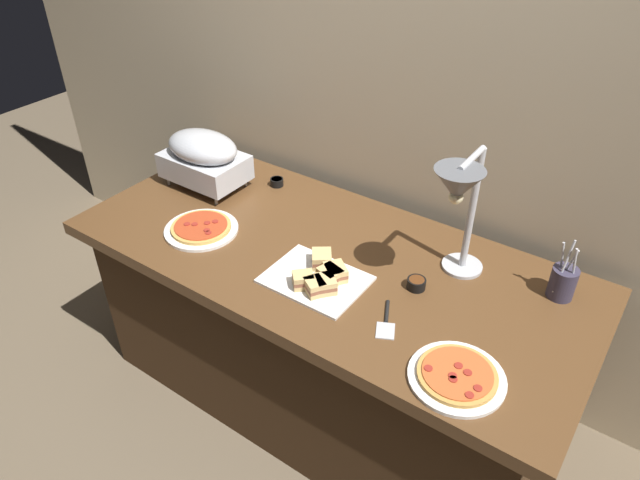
{
  "coord_description": "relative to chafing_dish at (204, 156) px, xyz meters",
  "views": [
    {
      "loc": [
        0.95,
        -1.38,
        2.01
      ],
      "look_at": [
        -0.02,
        0.0,
        0.81
      ],
      "focal_mm": 32.65,
      "sensor_mm": 36.0,
      "label": 1
    }
  ],
  "objects": [
    {
      "name": "sandwich_platter",
      "position": [
        0.77,
        -0.26,
        -0.11
      ],
      "size": [
        0.33,
        0.25,
        0.06
      ],
      "color": "white",
      "rests_on": "buffet_table"
    },
    {
      "name": "pizza_plate_front",
      "position": [
        1.32,
        -0.39,
        -0.12
      ],
      "size": [
        0.27,
        0.27,
        0.03
      ],
      "color": "white",
      "rests_on": "buffet_table"
    },
    {
      "name": "ground_plane",
      "position": [
        0.69,
        -0.11,
        -0.9
      ],
      "size": [
        8.0,
        8.0,
        0.0
      ],
      "primitive_type": "plane",
      "color": "brown"
    },
    {
      "name": "utensil_holder",
      "position": [
        1.45,
        0.13,
        -0.08
      ],
      "size": [
        0.08,
        0.08,
        0.22
      ],
      "color": "#383347",
      "rests_on": "buffet_table"
    },
    {
      "name": "back_wall",
      "position": [
        0.69,
        0.39,
        0.3
      ],
      "size": [
        4.4,
        0.04,
        2.4
      ],
      "primitive_type": "cube",
      "color": "#C6B593",
      "rests_on": "ground_plane"
    },
    {
      "name": "sauce_cup_near",
      "position": [
        1.05,
        -0.1,
        -0.12
      ],
      "size": [
        0.06,
        0.06,
        0.04
      ],
      "color": "black",
      "rests_on": "buffet_table"
    },
    {
      "name": "pizza_plate_center",
      "position": [
        0.23,
        -0.27,
        -0.13
      ],
      "size": [
        0.28,
        0.28,
        0.03
      ],
      "color": "white",
      "rests_on": "buffet_table"
    },
    {
      "name": "sauce_cup_far",
      "position": [
        0.25,
        0.17,
        -0.12
      ],
      "size": [
        0.06,
        0.06,
        0.03
      ],
      "color": "black",
      "rests_on": "buffet_table"
    },
    {
      "name": "heat_lamp",
      "position": [
        1.13,
        -0.05,
        0.22
      ],
      "size": [
        0.15,
        0.31,
        0.47
      ],
      "color": "#B7BABF",
      "rests_on": "buffet_table"
    },
    {
      "name": "chafing_dish",
      "position": [
        0.0,
        0.0,
        0.0
      ],
      "size": [
        0.34,
        0.23,
        0.24
      ],
      "color": "#B7BABF",
      "rests_on": "buffet_table"
    },
    {
      "name": "buffet_table",
      "position": [
        0.69,
        -0.11,
        -0.51
      ],
      "size": [
        1.9,
        0.84,
        0.76
      ],
      "color": "brown",
      "rests_on": "ground_plane"
    },
    {
      "name": "serving_spatula",
      "position": [
        1.05,
        -0.3,
        -0.13
      ],
      "size": [
        0.11,
        0.17,
        0.01
      ],
      "color": "#B7BABF",
      "rests_on": "buffet_table"
    }
  ]
}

